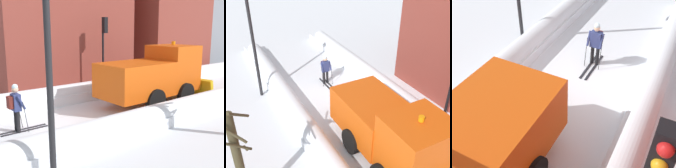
% 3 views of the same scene
% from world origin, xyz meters
% --- Properties ---
extents(skier, '(0.62, 1.80, 1.81)m').
position_xyz_m(skier, '(-0.16, -0.88, 1.00)').
color(skier, black).
rests_on(skier, ground).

